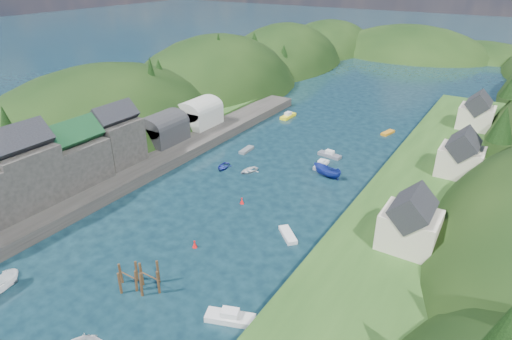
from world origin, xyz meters
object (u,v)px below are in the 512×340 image
Objects in this scene: piling_cluster_far at (150,280)px; channel_buoy_far at (242,201)px; piling_cluster_near at (129,279)px; channel_buoy_near at (195,244)px.

channel_buoy_far is (-2.03, 22.89, -0.88)m from piling_cluster_far.
piling_cluster_far is 3.51× the size of channel_buoy_far.
piling_cluster_near is at bearing -155.91° from piling_cluster_far.
channel_buoy_near and channel_buoy_far have the same top height.
piling_cluster_far is at bearing 24.09° from piling_cluster_near.
piling_cluster_near is at bearing -91.13° from channel_buoy_far.
channel_buoy_near is (1.62, 10.51, -0.71)m from piling_cluster_near.
channel_buoy_near is 13.55m from channel_buoy_far.
piling_cluster_far is 3.51× the size of channel_buoy_near.
channel_buoy_far is at bearing 95.07° from piling_cluster_far.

